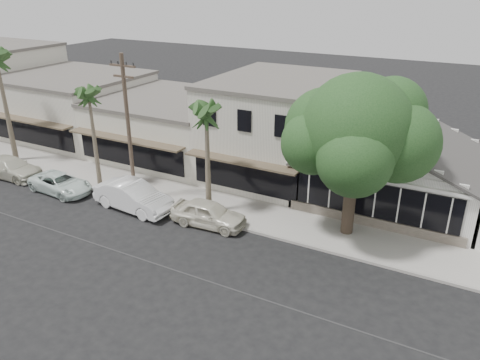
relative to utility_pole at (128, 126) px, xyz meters
The scene contains 14 objects.
ground 11.44m from the utility_pole, 30.02° to the right, with size 140.00×140.00×0.00m, color black.
sidewalk_north 5.06m from the utility_pole, 57.17° to the left, with size 90.00×3.50×0.15m, color #9E9991.
corner_shop 15.93m from the utility_pole, 27.45° to the left, with size 10.40×8.60×5.10m.
row_building_near 10.36m from the utility_pole, 54.14° to the left, with size 8.00×10.00×6.50m, color silver.
row_building_midnear 9.23m from the utility_pole, 109.87° to the left, with size 10.00×10.00×4.20m, color beige.
row_building_midfar 16.01m from the utility_pole, 148.42° to the left, with size 11.00×10.00×5.00m, color silver.
utility_pole is the anchor object (origin of this frame).
car_0 7.12m from the utility_pole, ahead, with size 1.73×4.30×1.46m, color silver.
car_1 4.16m from the utility_pole, 52.66° to the right, with size 1.80×5.15×1.70m, color white.
car_2 6.62m from the utility_pole, 164.40° to the right, with size 2.06×4.47×1.24m, color white.
car_3 10.83m from the utility_pole, behind, with size 1.97×4.83×1.40m, color beige.
shade_tree 13.10m from the utility_pole, 10.05° to the left, with size 7.86×7.11×8.73m.
palm_east 5.23m from the utility_pole, ahead, with size 3.18×3.18×7.13m.
palm_mid 3.59m from the utility_pole, behind, with size 2.18×2.18×7.12m.
Camera 1 is at (9.29, -15.05, 12.79)m, focal length 35.00 mm.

